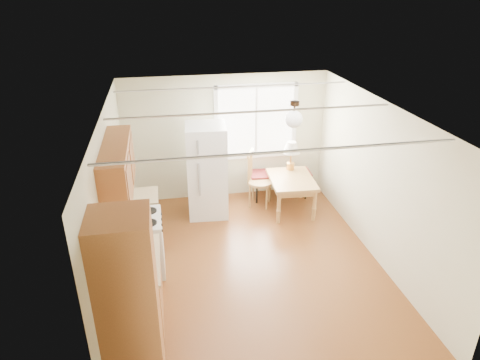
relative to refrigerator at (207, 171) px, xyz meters
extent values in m
cube|color=#512810|center=(0.47, -1.79, -0.88)|extent=(4.60, 5.60, 0.12)
cube|color=white|center=(0.47, -1.79, 1.62)|extent=(4.60, 5.60, 0.12)
cube|color=beige|center=(0.47, 0.71, 0.37)|extent=(4.60, 0.10, 2.50)
cube|color=beige|center=(0.47, -4.29, 0.37)|extent=(4.60, 0.10, 2.50)
cube|color=beige|center=(-1.53, -1.79, 0.37)|extent=(0.10, 5.60, 2.50)
cube|color=beige|center=(2.47, -1.79, 0.37)|extent=(0.10, 5.60, 2.50)
cube|color=brown|center=(-1.23, -3.64, 0.17)|extent=(0.60, 0.60, 2.10)
cube|color=brown|center=(-1.23, -2.64, -0.45)|extent=(0.60, 1.10, 0.86)
cube|color=tan|center=(-1.22, -2.64, 0.00)|extent=(0.62, 1.14, 0.04)
cube|color=silver|center=(-1.20, -1.59, -0.43)|extent=(0.65, 0.76, 0.90)
cube|color=brown|center=(-1.23, -0.84, -0.45)|extent=(0.60, 0.60, 0.86)
cube|color=brown|center=(-1.36, -1.94, 0.97)|extent=(0.33, 1.60, 0.70)
cube|color=white|center=(1.07, 0.70, 0.67)|extent=(1.50, 0.02, 1.35)
cylinder|color=black|center=(1.17, -1.39, 1.58)|extent=(0.14, 0.14, 0.06)
cylinder|color=black|center=(1.17, -1.39, 1.48)|extent=(0.03, 0.03, 0.16)
sphere|color=white|center=(1.17, -1.39, 1.34)|extent=(0.26, 0.26, 0.26)
cube|color=silver|center=(0.00, 0.00, 0.00)|extent=(0.78, 0.78, 1.76)
cube|color=gray|center=(0.00, -0.36, 0.41)|extent=(0.72, 0.02, 0.02)
cube|color=gray|center=(-0.18, -0.38, 0.18)|extent=(0.03, 0.03, 1.06)
cube|color=#5C1516|center=(1.52, 0.37, -0.36)|extent=(1.25, 0.52, 0.09)
cylinder|color=black|center=(1.00, 0.20, -0.64)|extent=(0.04, 0.04, 0.47)
cylinder|color=black|center=(2.03, 0.20, -0.64)|extent=(0.04, 0.04, 0.47)
cylinder|color=black|center=(1.00, 0.54, -0.64)|extent=(0.04, 0.04, 0.47)
cylinder|color=black|center=(2.03, 0.54, -0.64)|extent=(0.04, 0.04, 0.47)
cube|color=olive|center=(1.59, -0.19, -0.23)|extent=(0.87, 1.13, 0.06)
cube|color=olive|center=(1.59, -0.19, -0.31)|extent=(0.77, 1.02, 0.10)
cylinder|color=olive|center=(1.23, -0.63, -0.57)|extent=(0.07, 0.07, 0.62)
cylinder|color=olive|center=(1.89, -0.68, -0.57)|extent=(0.07, 0.07, 0.62)
cylinder|color=olive|center=(1.28, 0.30, -0.57)|extent=(0.07, 0.07, 0.62)
cylinder|color=olive|center=(1.95, 0.26, -0.57)|extent=(0.07, 0.07, 0.62)
cylinder|color=olive|center=(1.04, 0.11, -0.38)|extent=(0.49, 0.49, 0.05)
cylinder|color=olive|center=(0.82, 0.03, -0.63)|extent=(0.04, 0.04, 0.50)
cylinder|color=olive|center=(1.13, -0.11, -0.63)|extent=(0.04, 0.04, 0.50)
cylinder|color=olive|center=(0.96, 0.34, -0.63)|extent=(0.04, 0.04, 0.50)
cylinder|color=olive|center=(1.26, 0.20, -0.63)|extent=(0.04, 0.04, 0.50)
cylinder|color=#B38039|center=(1.69, 0.23, -0.14)|extent=(0.16, 0.16, 0.13)
cylinder|color=#B38039|center=(1.69, 0.23, 0.04)|extent=(0.03, 0.03, 0.22)
cone|color=silver|center=(1.69, 0.23, 0.26)|extent=(0.33, 0.33, 0.22)
cube|color=black|center=(-1.25, -2.65, 0.06)|extent=(0.23, 0.26, 0.08)
cube|color=black|center=(-1.25, -2.74, 0.24)|extent=(0.19, 0.10, 0.28)
cylinder|color=black|center=(-1.25, -2.60, 0.16)|extent=(0.14, 0.14, 0.12)
cylinder|color=#B80D0F|center=(-1.29, -2.59, 0.11)|extent=(0.13, 0.13, 0.18)
sphere|color=#B80D0F|center=(-1.29, -2.59, 0.23)|extent=(0.06, 0.06, 0.06)
camera|label=1|loc=(-0.73, -7.24, 3.21)|focal=32.00mm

